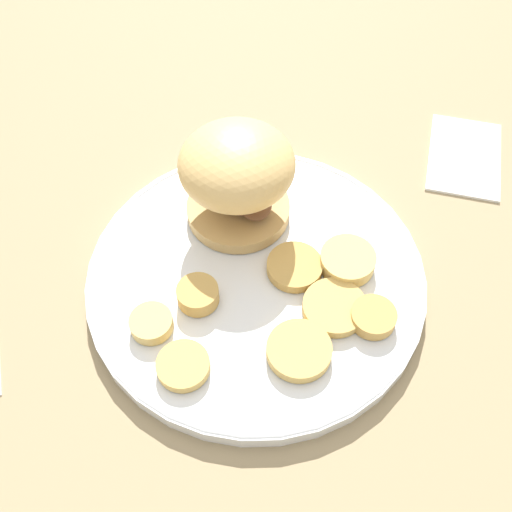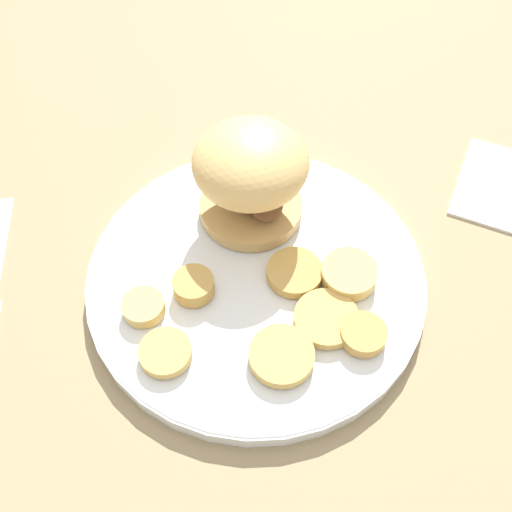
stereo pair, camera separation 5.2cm
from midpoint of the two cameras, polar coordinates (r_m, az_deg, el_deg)
name	(u,v)px [view 1 (the left image)]	position (r m, az deg, el deg)	size (l,w,h in m)	color
ground_plane	(256,282)	(0.55, -2.68, -2.72)	(4.00, 4.00, 0.00)	#937F5B
dinner_plate	(256,277)	(0.54, -2.71, -2.17)	(0.31, 0.31, 0.02)	white
sandwich	(236,174)	(0.54, -4.64, 7.64)	(0.11, 0.10, 0.10)	tan
potato_round_0	(334,307)	(0.51, 4.64, -5.11)	(0.06, 0.06, 0.01)	tan
potato_round_1	(183,366)	(0.49, -9.98, -10.49)	(0.04, 0.04, 0.01)	tan
potato_round_2	(299,350)	(0.49, 1.11, -9.21)	(0.05, 0.05, 0.01)	tan
potato_round_3	(348,261)	(0.54, 6.02, -0.64)	(0.05, 0.05, 0.01)	#DBB766
potato_round_4	(295,267)	(0.53, 0.95, -1.24)	(0.05, 0.05, 0.01)	tan
potato_round_5	(198,295)	(0.52, -8.40, -3.88)	(0.04, 0.04, 0.02)	tan
potato_round_6	(373,318)	(0.51, 8.25, -6.07)	(0.04, 0.04, 0.01)	tan
potato_round_7	(151,323)	(0.51, -12.80, -6.49)	(0.04, 0.04, 0.01)	#DBB766
napkin	(465,155)	(0.68, 17.23, 9.01)	(0.12, 0.07, 0.01)	white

